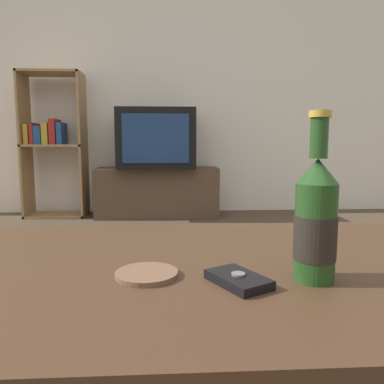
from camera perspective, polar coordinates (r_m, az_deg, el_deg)
The scene contains 8 objects.
back_wall at distance 3.71m, azimuth -3.51°, elevation 17.33°, with size 8.00×0.05×2.60m.
coffee_table at distance 0.69m, azimuth -3.89°, elevation -15.83°, with size 1.35×0.63×0.44m.
tv_stand at distance 3.42m, azimuth -5.26°, elevation 0.01°, with size 1.09×0.39×0.44m.
television at distance 3.39m, azimuth -5.36°, elevation 8.05°, with size 0.67×0.59×0.51m.
bookshelf at distance 3.60m, azimuth -20.55°, elevation 7.16°, with size 0.53×0.30×1.28m.
beer_bottle at distance 0.60m, azimuth 18.33°, elevation -4.20°, with size 0.06×0.06×0.26m.
cell_phone at distance 0.58m, azimuth 7.06°, elevation -13.09°, with size 0.10×0.11×0.02m.
coaster at distance 0.61m, azimuth -6.93°, elevation -12.30°, with size 0.10×0.10×0.01m.
Camera 1 is at (0.01, -0.63, 0.65)m, focal length 35.00 mm.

